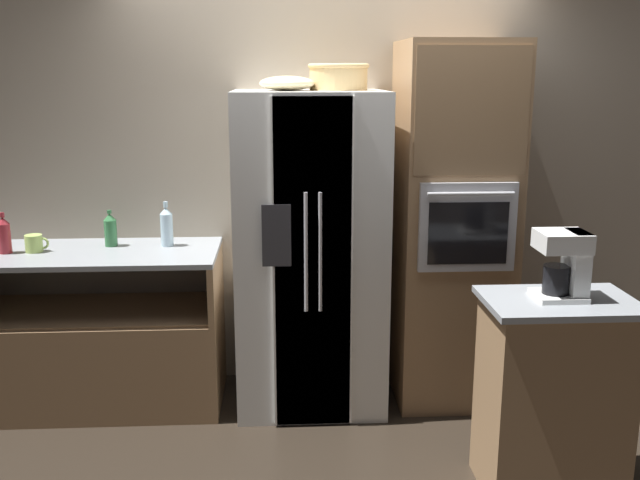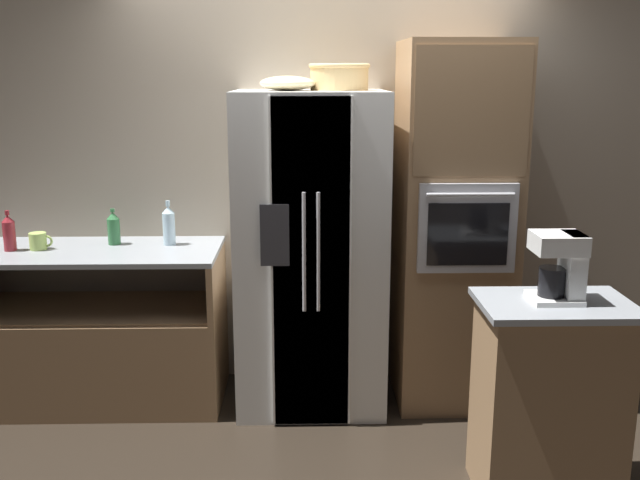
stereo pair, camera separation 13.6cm
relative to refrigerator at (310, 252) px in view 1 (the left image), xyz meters
The scene contains 13 objects.
ground_plane 0.94m from the refrigerator, 26.42° to the right, with size 20.00×20.00×0.00m, color black.
wall_back 0.63m from the refrigerator, 74.87° to the left, with size 12.00×0.06×2.80m.
counter_left 1.47m from the refrigerator, behind, with size 1.58×0.67×0.94m.
refrigerator is the anchor object (origin of this frame).
wall_oven 0.86m from the refrigerator, ahead, with size 0.65×0.72×2.13m.
island_counter 1.57m from the refrigerator, 43.34° to the right, with size 0.69×0.47×0.96m.
wicker_basket 1.02m from the refrigerator, 18.83° to the left, with size 0.35×0.35×0.15m.
fruit_bowl 0.98m from the refrigerator, 164.08° to the right, with size 0.31×0.31×0.08m.
bottle_tall 0.87m from the refrigerator, behind, with size 0.07×0.07×0.27m.
bottle_short 1.20m from the refrigerator, behind, with size 0.07×0.07×0.22m.
bottle_wide 1.76m from the refrigerator, behind, with size 0.07×0.07×0.24m.
mug 1.60m from the refrigerator, behind, with size 0.14×0.10×0.10m.
coffee_maker 1.52m from the refrigerator, 42.52° to the right, with size 0.22×0.20×0.31m.
Camera 1 is at (-0.28, -3.99, 1.96)m, focal length 40.00 mm.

